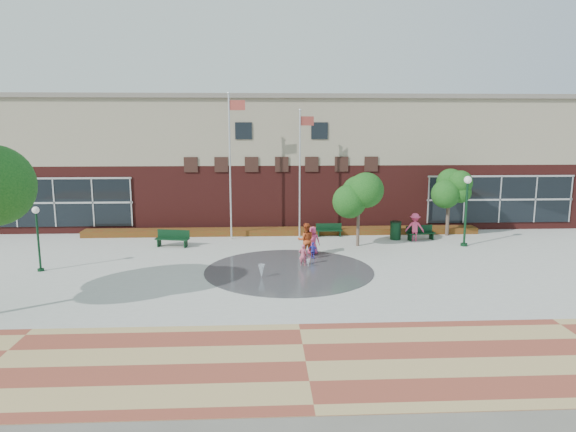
{
  "coord_description": "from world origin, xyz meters",
  "views": [
    {
      "loc": [
        -1.27,
        -21.65,
        7.16
      ],
      "look_at": [
        0.0,
        4.0,
        2.6
      ],
      "focal_mm": 32.0,
      "sensor_mm": 36.0,
      "label": 1
    }
  ],
  "objects_px": {
    "flagpole_right": "(301,167)",
    "bench_left": "(172,242)",
    "child_splash": "(303,255)",
    "trash_can": "(396,230)",
    "flagpole_left": "(231,159)"
  },
  "relations": [
    {
      "from": "flagpole_left",
      "to": "flagpole_right",
      "type": "distance_m",
      "value": 4.42
    },
    {
      "from": "flagpole_right",
      "to": "child_splash",
      "type": "bearing_deg",
      "value": -109.17
    },
    {
      "from": "flagpole_left",
      "to": "bench_left",
      "type": "bearing_deg",
      "value": -154.04
    },
    {
      "from": "flagpole_right",
      "to": "bench_left",
      "type": "distance_m",
      "value": 9.17
    },
    {
      "from": "bench_left",
      "to": "trash_can",
      "type": "relative_size",
      "value": 1.76
    },
    {
      "from": "flagpole_left",
      "to": "trash_can",
      "type": "distance_m",
      "value": 11.3
    },
    {
      "from": "child_splash",
      "to": "flagpole_right",
      "type": "bearing_deg",
      "value": -92.56
    },
    {
      "from": "bench_left",
      "to": "child_splash",
      "type": "relative_size",
      "value": 1.8
    },
    {
      "from": "flagpole_left",
      "to": "flagpole_right",
      "type": "height_order",
      "value": "flagpole_left"
    },
    {
      "from": "child_splash",
      "to": "trash_can",
      "type": "bearing_deg",
      "value": -136.75
    },
    {
      "from": "flagpole_right",
      "to": "bench_left",
      "type": "relative_size",
      "value": 3.95
    },
    {
      "from": "child_splash",
      "to": "bench_left",
      "type": "bearing_deg",
      "value": -31.02
    },
    {
      "from": "flagpole_right",
      "to": "child_splash",
      "type": "height_order",
      "value": "flagpole_right"
    },
    {
      "from": "bench_left",
      "to": "trash_can",
      "type": "distance_m",
      "value": 13.83
    },
    {
      "from": "trash_can",
      "to": "child_splash",
      "type": "bearing_deg",
      "value": -137.23
    }
  ]
}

